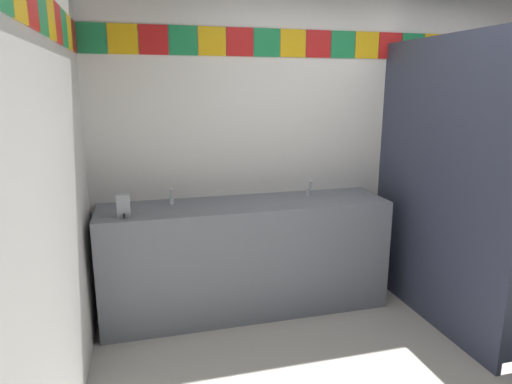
# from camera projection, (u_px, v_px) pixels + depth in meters

# --- Properties ---
(wall_back) EXTENTS (4.29, 0.09, 2.69)m
(wall_back) POSITION_uv_depth(u_px,v_px,m) (348.00, 134.00, 3.83)
(wall_back) COLOR white
(wall_back) RESTS_ON ground_plane
(wall_side) EXTENTS (0.09, 3.21, 2.69)m
(wall_side) POSITION_uv_depth(u_px,v_px,m) (28.00, 191.00, 1.74)
(wall_side) COLOR white
(wall_side) RESTS_ON ground_plane
(vanity_counter) EXTENTS (2.21, 0.55, 0.88)m
(vanity_counter) POSITION_uv_depth(u_px,v_px,m) (246.00, 256.00, 3.50)
(vanity_counter) COLOR slate
(vanity_counter) RESTS_ON ground_plane
(faucet_left) EXTENTS (0.04, 0.10, 0.14)m
(faucet_left) POSITION_uv_depth(u_px,v_px,m) (171.00, 198.00, 3.34)
(faucet_left) COLOR silver
(faucet_left) RESTS_ON vanity_counter
(faucet_right) EXTENTS (0.04, 0.10, 0.14)m
(faucet_right) POSITION_uv_depth(u_px,v_px,m) (309.00, 190.00, 3.61)
(faucet_right) COLOR silver
(faucet_right) RESTS_ON vanity_counter
(soap_dispenser) EXTENTS (0.09, 0.09, 0.16)m
(soap_dispenser) POSITION_uv_depth(u_px,v_px,m) (124.00, 206.00, 3.01)
(soap_dispenser) COLOR gray
(soap_dispenser) RESTS_ON vanity_counter
(stall_divider) EXTENTS (0.92, 1.53, 2.10)m
(stall_divider) POSITION_uv_depth(u_px,v_px,m) (480.00, 192.00, 3.02)
(stall_divider) COLOR #33384C
(stall_divider) RESTS_ON ground_plane
(toilet) EXTENTS (0.39, 0.49, 0.74)m
(toilet) POSITION_uv_depth(u_px,v_px,m) (450.00, 258.00, 3.83)
(toilet) COLOR white
(toilet) RESTS_ON ground_plane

